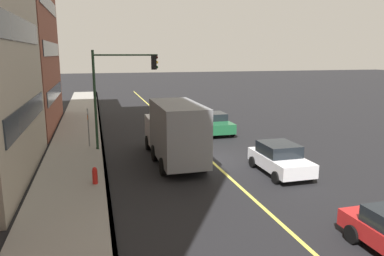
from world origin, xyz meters
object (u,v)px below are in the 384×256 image
object	(u,v)px
street_sign_post	(88,125)
car_white	(280,158)
fire_hydrant	(95,177)
truck_gray	(175,131)
traffic_light_mast	(118,83)
car_green	(214,123)

from	to	relation	value
street_sign_post	car_white	bearing A→B (deg)	-129.20
car_white	fire_hydrant	distance (m)	9.12
truck_gray	traffic_light_mast	world-z (taller)	traffic_light_mast
car_green	fire_hydrant	world-z (taller)	car_green
car_white	street_sign_post	bearing A→B (deg)	50.80
car_green	street_sign_post	distance (m)	9.58
car_white	street_sign_post	xyz separation A→B (m)	(7.67, 9.41, 0.76)
car_green	traffic_light_mast	bearing A→B (deg)	113.75
traffic_light_mast	car_green	bearing A→B (deg)	-66.25
traffic_light_mast	fire_hydrant	distance (m)	7.61
traffic_light_mast	fire_hydrant	bearing A→B (deg)	165.60
traffic_light_mast	fire_hydrant	xyz separation A→B (m)	(-6.40, 1.64, -3.78)
car_green	street_sign_post	size ratio (longest dim) A/B	1.66
traffic_light_mast	fire_hydrant	size ratio (longest dim) A/B	6.62
car_green	traffic_light_mast	distance (m)	8.70
car_green	truck_gray	bearing A→B (deg)	146.05
truck_gray	fire_hydrant	bearing A→B (deg)	122.90
truck_gray	fire_hydrant	distance (m)	5.38
car_white	fire_hydrant	bearing A→B (deg)	87.17
car_white	truck_gray	xyz separation A→B (m)	(3.28, 4.72, 0.99)
car_white	fire_hydrant	world-z (taller)	car_white
car_white	car_green	size ratio (longest dim) A/B	0.91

